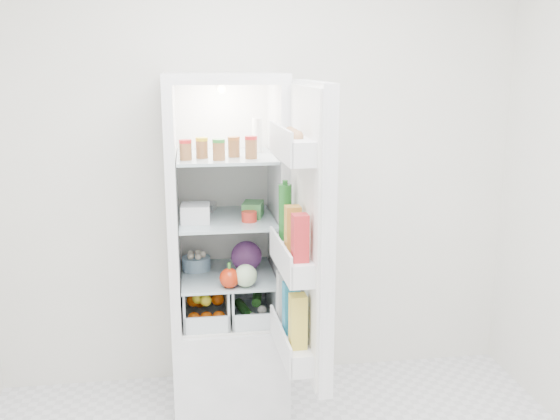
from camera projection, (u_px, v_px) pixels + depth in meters
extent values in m
cube|color=white|center=(258.00, 162.00, 3.54)|extent=(3.00, 0.02, 2.60)
cube|color=silver|center=(229.00, 357.00, 3.48)|extent=(0.60, 0.60, 0.50)
cube|color=silver|center=(223.00, 78.00, 3.12)|extent=(0.60, 0.60, 0.05)
cube|color=silver|center=(223.00, 193.00, 3.54)|extent=(0.60, 0.05, 1.25)
cube|color=silver|center=(173.00, 206.00, 3.24)|extent=(0.05, 0.60, 1.25)
cube|color=silver|center=(278.00, 202.00, 3.31)|extent=(0.05, 0.60, 1.25)
cube|color=white|center=(223.00, 194.00, 3.51)|extent=(0.50, 0.01, 1.25)
sphere|color=white|center=(222.00, 89.00, 3.34)|extent=(0.05, 0.05, 0.05)
cube|color=#A1B6BD|center=(228.00, 275.00, 3.34)|extent=(0.49, 0.53, 0.01)
cube|color=#A1B6BD|center=(227.00, 219.00, 3.27)|extent=(0.49, 0.53, 0.02)
cube|color=#A1B6BD|center=(225.00, 157.00, 3.19)|extent=(0.49, 0.53, 0.02)
cylinder|color=#B21919|center=(186.00, 151.00, 3.02)|extent=(0.06, 0.06, 0.08)
cylinder|color=gold|center=(202.00, 150.00, 3.08)|extent=(0.06, 0.06, 0.08)
cylinder|color=#267226|center=(219.00, 151.00, 3.02)|extent=(0.06, 0.06, 0.08)
cylinder|color=brown|center=(234.00, 148.00, 3.12)|extent=(0.06, 0.06, 0.08)
cylinder|color=#B21919|center=(251.00, 150.00, 3.07)|extent=(0.06, 0.06, 0.08)
cylinder|color=white|center=(257.00, 135.00, 3.27)|extent=(0.07, 0.07, 0.18)
cube|color=silver|center=(196.00, 213.00, 3.16)|extent=(0.15, 0.15, 0.09)
cylinder|color=red|center=(249.00, 217.00, 3.18)|extent=(0.09, 0.09, 0.05)
cube|color=silver|center=(201.00, 207.00, 3.42)|extent=(0.18, 0.15, 0.04)
cube|color=#3C843E|center=(253.00, 209.00, 3.28)|extent=(0.13, 0.16, 0.08)
sphere|color=#63225D|center=(246.00, 256.00, 3.37)|extent=(0.17, 0.17, 0.17)
sphere|color=#B8260B|center=(230.00, 278.00, 3.12)|extent=(0.10, 0.10, 0.10)
cylinder|color=#7FA2BE|center=(196.00, 263.00, 3.40)|extent=(0.20, 0.20, 0.07)
sphere|color=#AFCD99|center=(246.00, 276.00, 3.13)|extent=(0.12, 0.12, 0.12)
sphere|color=#E15E0B|center=(194.00, 319.00, 3.24)|extent=(0.07, 0.07, 0.07)
sphere|color=#E15E0B|center=(206.00, 318.00, 3.25)|extent=(0.07, 0.07, 0.07)
sphere|color=#E15E0B|center=(219.00, 317.00, 3.26)|extent=(0.07, 0.07, 0.07)
sphere|color=#E15E0B|center=(193.00, 300.00, 3.35)|extent=(0.07, 0.07, 0.07)
sphere|color=#E15E0B|center=(206.00, 300.00, 3.35)|extent=(0.07, 0.07, 0.07)
sphere|color=#E15E0B|center=(218.00, 299.00, 3.36)|extent=(0.07, 0.07, 0.07)
sphere|color=#E15E0B|center=(200.00, 301.00, 3.48)|extent=(0.07, 0.07, 0.07)
sphere|color=yellow|center=(198.00, 298.00, 3.28)|extent=(0.06, 0.06, 0.06)
sphere|color=yellow|center=(211.00, 290.00, 3.40)|extent=(0.06, 0.06, 0.06)
sphere|color=yellow|center=(206.00, 301.00, 3.25)|extent=(0.06, 0.06, 0.06)
cylinder|color=#1A4C19|center=(244.00, 309.00, 3.40)|extent=(0.09, 0.21, 0.05)
cylinder|color=#1A4C19|center=(257.00, 296.00, 3.45)|extent=(0.08, 0.21, 0.05)
sphere|color=white|center=(253.00, 317.00, 3.29)|extent=(0.05, 0.05, 0.05)
sphere|color=white|center=(262.00, 310.00, 3.31)|extent=(0.05, 0.05, 0.05)
cube|color=silver|center=(312.00, 231.00, 2.75)|extent=(0.08, 0.60, 1.30)
cube|color=white|center=(304.00, 232.00, 2.74)|extent=(0.03, 0.56, 1.26)
cube|color=white|center=(293.00, 147.00, 2.64)|extent=(0.13, 0.50, 0.10)
cube|color=white|center=(293.00, 259.00, 2.76)|extent=(0.13, 0.50, 0.10)
cube|color=white|center=(292.00, 343.00, 2.85)|extent=(0.13, 0.50, 0.10)
sphere|color=#9B6B46|center=(298.00, 136.00, 2.51)|extent=(0.05, 0.05, 0.05)
sphere|color=#9B6B46|center=(294.00, 134.00, 2.59)|extent=(0.05, 0.05, 0.05)
sphere|color=#9B6B46|center=(290.00, 132.00, 2.67)|extent=(0.05, 0.05, 0.05)
cylinder|color=#195A1D|center=(285.00, 212.00, 2.86)|extent=(0.06, 0.06, 0.26)
cube|color=orange|center=(293.00, 229.00, 2.70)|extent=(0.07, 0.07, 0.20)
cube|color=red|center=(300.00, 238.00, 2.55)|extent=(0.07, 0.07, 0.20)
cube|color=silver|center=(285.00, 296.00, 2.96)|extent=(0.07, 0.07, 0.24)
cube|color=teal|center=(291.00, 308.00, 2.81)|extent=(0.07, 0.07, 0.24)
cube|color=yellow|center=(298.00, 321.00, 2.67)|extent=(0.07, 0.07, 0.24)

